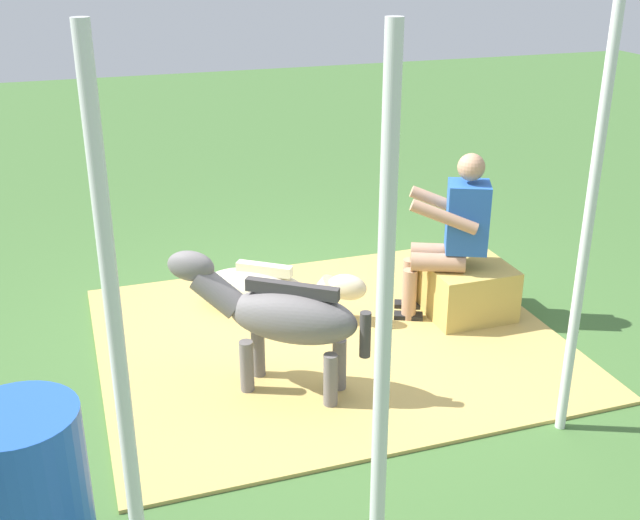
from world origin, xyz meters
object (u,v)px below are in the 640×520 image
tent_pole_left (587,231)px  tent_pole_right (121,382)px  person_seated (451,231)px  hay_bale (467,292)px  pony_lying (267,292)px  water_barrel (30,500)px  tent_pole_mid (382,379)px  pony_standing (279,315)px

tent_pole_left → tent_pole_right: 2.67m
person_seated → tent_pole_right: size_ratio=0.52×
hay_bale → pony_lying: hay_bale is taller
hay_bale → tent_pole_left: (0.16, 1.50, 1.05)m
person_seated → pony_lying: person_seated is taller
pony_lying → tent_pole_left: tent_pole_left is taller
hay_bale → water_barrel: bearing=29.6°
tent_pole_left → tent_pole_mid: 1.96m
pony_standing → tent_pole_mid: size_ratio=0.46×
hay_bale → tent_pole_left: 1.84m
tent_pole_right → tent_pole_left: bearing=-162.9°
person_seated → water_barrel: size_ratio=1.45×
person_seated → tent_pole_mid: bearing=57.6°
hay_bale → tent_pole_left: tent_pole_left is taller
tent_pole_left → pony_standing: bearing=-32.1°
water_barrel → tent_pole_left: tent_pole_left is taller
person_seated → tent_pole_right: 3.51m
tent_pole_right → pony_standing: bearing=-121.6°
person_seated → tent_pole_mid: size_ratio=0.52×
hay_bale → person_seated: 0.52m
person_seated → tent_pole_mid: 3.15m
pony_standing → pony_lying: size_ratio=0.94×
tent_pole_mid → water_barrel: bearing=-30.4°
hay_bale → pony_standing: 1.78m
pony_lying → tent_pole_right: bearing=65.8°
pony_standing → tent_pole_right: tent_pole_right is taller
hay_bale → person_seated: (0.15, -0.05, 0.50)m
pony_lying → tent_pole_mid: (0.36, 3.09, 1.08)m
pony_lying → person_seated: bearing=159.7°
tent_pole_left → tent_pole_right: bearing=17.1°
water_barrel → tent_pole_left: 3.10m
water_barrel → tent_pole_left: (-2.98, -0.28, 0.82)m
tent_pole_right → person_seated: bearing=-137.7°
tent_pole_left → tent_pole_right: (2.55, 0.78, 0.00)m
tent_pole_mid → hay_bale: bearing=-125.2°
pony_lying → water_barrel: (1.69, 2.31, 0.26)m
pony_lying → tent_pole_mid: tent_pole_mid is taller
tent_pole_mid → tent_pole_left: bearing=-147.1°
pony_standing → tent_pole_right: (1.06, 1.72, 0.72)m
water_barrel → tent_pole_mid: 1.74m
person_seated → tent_pole_left: size_ratio=0.52×
pony_standing → tent_pole_left: bearing=147.9°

